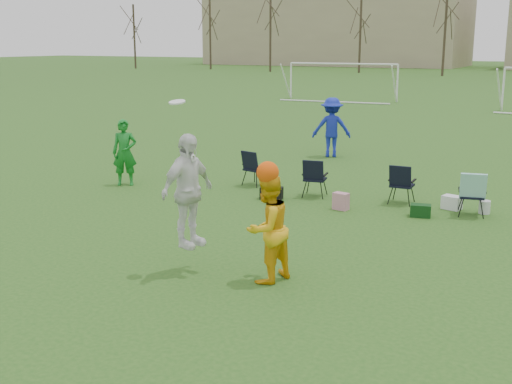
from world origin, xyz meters
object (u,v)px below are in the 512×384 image
Objects in this scene: fielder_green_near at (125,152)px; fielder_blue at (332,127)px; goal_left at (343,71)px; center_contest at (229,209)px.

fielder_green_near is 7.58m from fielder_blue.
goal_left is at bearing 67.37° from fielder_green_near.
goal_left reaches higher than fielder_blue.
center_contest is at bearing -77.34° from goal_left.
center_contest reaches higher than goal_left.
fielder_green_near is at bearing -86.45° from goal_left.
goal_left is at bearing 107.66° from center_contest.
center_contest is 0.40× the size of goal_left.
goal_left is (-4.11, 27.34, 1.02)m from fielder_green_near.
center_contest is at bearing 79.86° from fielder_blue.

